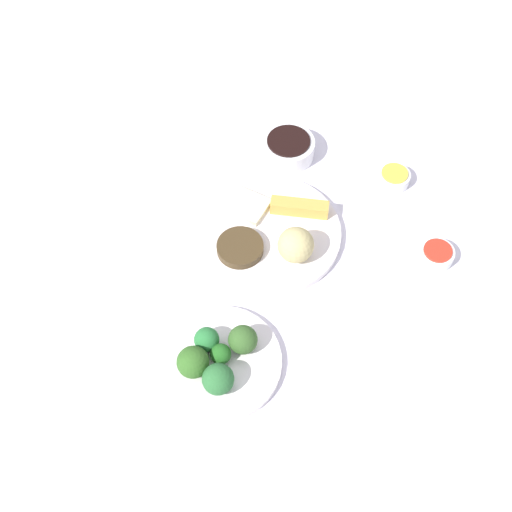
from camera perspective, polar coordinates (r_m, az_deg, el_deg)
name	(u,v)px	position (r m, az deg, el deg)	size (l,w,h in m)	color
tabletop	(269,225)	(1.34, 1.13, 2.63)	(2.20, 2.20, 0.02)	white
main_plate	(270,233)	(1.31, 1.20, 1.95)	(0.28, 0.28, 0.02)	white
rice_scoop	(296,245)	(1.25, 3.37, 0.94)	(0.07, 0.07, 0.07)	tan
spring_roll	(299,207)	(1.32, 3.68, 4.11)	(0.11, 0.03, 0.03)	gold
crab_rangoon_wonton	(247,205)	(1.33, -0.79, 4.29)	(0.07, 0.08, 0.01)	beige
stir_fry_heap	(240,248)	(1.27, -1.35, 0.71)	(0.09, 0.09, 0.02)	#42321B
broccoli_plate	(219,362)	(1.17, -3.13, -8.93)	(0.22, 0.22, 0.01)	white
broccoli_floret_0	(221,354)	(1.15, -2.99, -8.25)	(0.04, 0.04, 0.04)	#21601E
broccoli_floret_1	(218,379)	(1.12, -3.22, -10.32)	(0.05, 0.05, 0.05)	#2B6833
broccoli_floret_2	(193,362)	(1.14, -5.34, -8.90)	(0.06, 0.06, 0.06)	#316222
broccoli_floret_3	(243,340)	(1.16, -1.12, -7.07)	(0.05, 0.05, 0.05)	#345C26
broccoli_floret_4	(207,340)	(1.16, -4.18, -7.05)	(0.04, 0.04, 0.04)	#287436
soy_sauce_bowl	(288,148)	(1.44, 2.73, 9.05)	(0.11, 0.11, 0.04)	white
soy_sauce_bowl_liquid	(289,141)	(1.42, 2.77, 9.67)	(0.09, 0.09, 0.00)	black
sauce_ramekin_hot_mustard	(394,178)	(1.42, 11.52, 6.44)	(0.07, 0.07, 0.03)	white
sauce_ramekin_hot_mustard_liquid	(395,173)	(1.41, 11.62, 6.84)	(0.05, 0.05, 0.00)	yellow
sauce_ramekin_sweet_and_sour	(436,255)	(1.32, 14.94, 0.07)	(0.07, 0.07, 0.03)	white
sauce_ramekin_sweet_and_sour_liquid	(438,251)	(1.31, 15.09, 0.44)	(0.05, 0.05, 0.00)	red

